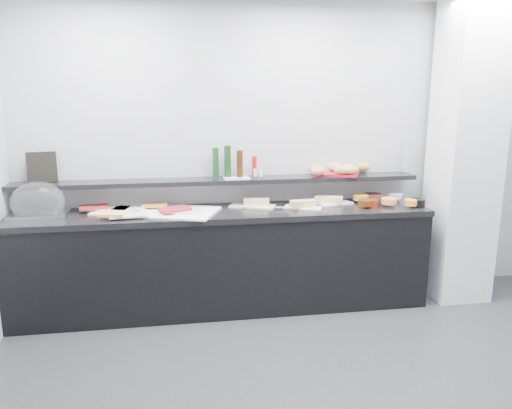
{
  "coord_description": "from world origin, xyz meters",
  "views": [
    {
      "loc": [
        -1.08,
        -2.5,
        1.92
      ],
      "look_at": [
        -0.45,
        1.45,
        1.0
      ],
      "focal_mm": 35.0,
      "sensor_mm": 36.0,
      "label": 1
    }
  ],
  "objects": [
    {
      "name": "back_wall",
      "position": [
        0.0,
        2.0,
        1.35
      ],
      "size": [
        5.0,
        0.02,
        2.7
      ],
      "primitive_type": "cube",
      "color": "#A6A8AD",
      "rests_on": "ground"
    },
    {
      "name": "column",
      "position": [
        1.5,
        1.65,
        1.35
      ],
      "size": [
        0.5,
        0.5,
        2.7
      ],
      "primitive_type": "cube",
      "color": "white",
      "rests_on": "ground"
    },
    {
      "name": "buffet_cabinet",
      "position": [
        -0.7,
        1.7,
        0.42
      ],
      "size": [
        3.6,
        0.6,
        0.85
      ],
      "primitive_type": "cube",
      "color": "black",
      "rests_on": "ground"
    },
    {
      "name": "counter_top",
      "position": [
        -0.7,
        1.7,
        0.88
      ],
      "size": [
        3.62,
        0.62,
        0.05
      ],
      "primitive_type": "cube",
      "color": "black",
      "rests_on": "buffet_cabinet"
    },
    {
      "name": "wall_shelf",
      "position": [
        -0.7,
        1.88,
        1.13
      ],
      "size": [
        3.6,
        0.25,
        0.04
      ],
      "primitive_type": "cube",
      "color": "black",
      "rests_on": "back_wall"
    },
    {
      "name": "cloche_base",
      "position": [
        -2.21,
        1.7,
        0.92
      ],
      "size": [
        0.46,
        0.31,
        0.04
      ],
      "primitive_type": "cube",
      "rotation": [
        0.0,
        0.0,
        0.01
      ],
      "color": "#BBBDC3",
      "rests_on": "counter_top"
    },
    {
      "name": "cloche_dome",
      "position": [
        -2.22,
        1.71,
        1.03
      ],
      "size": [
        0.46,
        0.34,
        0.34
      ],
      "primitive_type": "ellipsoid",
      "rotation": [
        0.0,
        0.0,
        0.16
      ],
      "color": "silver",
      "rests_on": "cloche_base"
    },
    {
      "name": "linen_runner",
      "position": [
        -1.27,
        1.74,
        0.91
      ],
      "size": [
        1.13,
        0.81,
        0.01
      ],
      "primitive_type": "cube",
      "rotation": [
        0.0,
        0.0,
        -0.36
      ],
      "color": "white",
      "rests_on": "counter_top"
    },
    {
      "name": "platter_meat_a",
      "position": [
        -1.67,
        1.86,
        0.92
      ],
      "size": [
        0.38,
        0.3,
        0.01
      ],
      "primitive_type": "cube",
      "rotation": [
        0.0,
        0.0,
        -0.25
      ],
      "color": "white",
      "rests_on": "linen_runner"
    },
    {
      "name": "food_meat_a",
      "position": [
        -1.8,
        1.82,
        0.94
      ],
      "size": [
        0.26,
        0.19,
        0.02
      ],
      "primitive_type": "cube",
      "rotation": [
        0.0,
        0.0,
        0.21
      ],
      "color": "maroon",
      "rests_on": "platter_meat_a"
    },
    {
      "name": "platter_salmon",
      "position": [
        -1.51,
        1.78,
        0.92
      ],
      "size": [
        0.31,
        0.27,
        0.01
      ],
      "primitive_type": "cube",
      "rotation": [
        0.0,
        0.0,
        -0.41
      ],
      "color": "white",
      "rests_on": "linen_runner"
    },
    {
      "name": "food_salmon",
      "position": [
        -1.29,
        1.82,
        0.94
      ],
      "size": [
        0.23,
        0.16,
        0.02
      ],
      "primitive_type": "cube",
      "rotation": [
        0.0,
        0.0,
        -0.11
      ],
      "color": "orange",
      "rests_on": "platter_salmon"
    },
    {
      "name": "platter_cheese",
      "position": [
        -1.49,
        1.58,
        0.92
      ],
      "size": [
        0.32,
        0.23,
        0.01
      ],
      "primitive_type": "cube",
      "rotation": [
        0.0,
        0.0,
        0.1
      ],
      "color": "white",
      "rests_on": "linen_runner"
    },
    {
      "name": "food_cheese",
      "position": [
        -1.62,
        1.54,
        0.94
      ],
      "size": [
        0.21,
        0.15,
        0.02
      ],
      "primitive_type": "cube",
      "rotation": [
        0.0,
        0.0,
        -0.11
      ],
      "color": "#F6C45F",
      "rests_on": "platter_cheese"
    },
    {
      "name": "platter_meat_b",
      "position": [
        -1.03,
        1.64,
        0.92
      ],
      "size": [
        0.32,
        0.26,
        0.01
      ],
      "primitive_type": "cube",
      "rotation": [
        0.0,
        0.0,
        -0.25
      ],
      "color": "white",
      "rests_on": "linen_runner"
    },
    {
      "name": "food_meat_b",
      "position": [
        -1.11,
        1.63,
        0.94
      ],
      "size": [
        0.29,
        0.25,
        0.02
      ],
      "primitive_type": "cube",
      "rotation": [
        0.0,
        0.0,
        0.43
      ],
      "color": "maroon",
      "rests_on": "platter_meat_b"
    },
    {
      "name": "sandwich_plate_left",
      "position": [
        -0.43,
        1.79,
        0.91
      ],
      "size": [
        0.43,
        0.31,
        0.01
      ],
      "primitive_type": "cube",
      "rotation": [
        0.0,
        0.0,
        -0.39
      ],
      "color": "silver",
      "rests_on": "counter_top"
    },
    {
      "name": "sandwich_food_left",
      "position": [
        -0.39,
        1.8,
        0.94
      ],
      "size": [
        0.24,
        0.14,
        0.06
      ],
      "primitive_type": "cube",
      "rotation": [
        0.0,
        0.0,
        -0.28
      ],
      "color": "#E7A979",
      "rests_on": "sandwich_plate_left"
    },
    {
      "name": "tongs_left",
      "position": [
        -0.49,
        1.73,
        0.92
      ],
      "size": [
        0.16,
        0.02,
        0.01
      ],
      "primitive_type": "cylinder",
      "rotation": [
        0.0,
        1.57,
        0.06
      ],
      "color": "#A9ACB0",
      "rests_on": "sandwich_plate_left"
    },
    {
      "name": "sandwich_plate_mid",
      "position": [
        0.0,
        1.66,
        0.91
      ],
      "size": [
        0.35,
        0.26,
        0.01
      ],
      "primitive_type": "cube",
      "rotation": [
        0.0,
        0.0,
        -0.41
      ],
      "color": "white",
      "rests_on": "counter_top"
    },
    {
      "name": "sandwich_food_mid",
      "position": [
        0.0,
        1.65,
        0.94
      ],
      "size": [
        0.23,
        0.11,
        0.06
      ],
      "primitive_type": "cube",
      "rotation": [
        0.0,
        0.0,
        0.12
      ],
      "color": "tan",
      "rests_on": "sandwich_plate_mid"
    },
    {
      "name": "tongs_mid",
      "position": [
        -0.19,
        1.65,
        0.92
      ],
      "size": [
        0.16,
        0.04,
        0.01
      ],
      "primitive_type": "cylinder",
      "rotation": [
        0.0,
        1.57,
        -0.19
      ],
      "color": "silver",
      "rests_on": "sandwich_plate_mid"
    },
    {
      "name": "sandwich_plate_right",
      "position": [
        0.34,
        1.77,
        0.91
      ],
      "size": [
        0.34,
        0.22,
        0.01
      ],
      "primitive_type": "cube",
      "rotation": [
        0.0,
        0.0,
        0.29
      ],
      "color": "silver",
      "rests_on": "counter_top"
    },
    {
      "name": "sandwich_food_right",
      "position": [
        0.27,
        1.78,
        0.94
      ],
      "size": [
        0.27,
        0.18,
        0.06
      ],
      "primitive_type": "cube",
      "rotation": [
        0.0,
        0.0,
        -0.4
      ],
      "color": "#E5B278",
      "rests_on": "sandwich_plate_right"
    },
    {
      "name": "tongs_right",
      "position": [
        0.11,
        1.72,
        0.92
      ],
      "size": [
        0.15,
        0.08,
        0.01
      ],
      "primitive_type": "cylinder",
      "rotation": [
        0.0,
        1.57,
        0.47
      ],
      "color": "silver",
      "rests_on": "sandwich_plate_right"
    },
    {
      "name": "bowl_glass_fruit",
      "position": [
        0.7,
        1.77,
        0.94
      ],
      "size": [
        0.17,
        0.17,
        0.07
      ],
      "primitive_type": "cylinder",
      "rotation": [
        0.0,
        0.0,
        -0.18
      ],
      "color": "white",
      "rests_on": "counter_top"
    },
    {
      "name": "fill_glass_fruit",
      "position": [
        0.6,
        1.82,
        0.95
      ],
      "size": [
        0.17,
        0.17,
        0.05
      ],
      "primitive_type": "cylinder",
      "rotation": [
        0.0,
        0.0,
        -0.17
      ],
      "color": "#F7A221",
      "rests_on": "bowl_glass_fruit"
    },
    {
      "name": "bowl_black_jam",
      "position": [
        0.71,
        1.86,
        0.94
      ],
      "size": [
        0.17,
        0.17,
        0.07
      ],
      "primitive_type": "cylinder",
      "rotation": [
        0.0,
        0.0,
        0.35
      ],
      "color": "black",
      "rests_on": "counter_top"
    },
    {
      "name": "fill_black_jam",
      "position": [
        0.74,
        1.85,
        0.95
      ],
      "size": [
        0.17,
        0.17,
        0.05
      ],
      "primitive_type": "cylinder",
      "rotation": [
        0.0,
        0.0,
        0.36
      ],
      "color": "#4F0F0B",
      "rests_on": "bowl_black_jam"
    },
    {
      "name": "bowl_glass_cream",
      "position": [
        0.89,
        1.78,
        0.94
      ],
      "size": [
        0.21,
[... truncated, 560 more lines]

